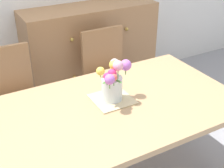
# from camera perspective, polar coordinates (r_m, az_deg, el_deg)

# --- Properties ---
(dining_table) EXTENTS (1.76, 0.97, 0.72)m
(dining_table) POSITION_cam_1_polar(r_m,az_deg,el_deg) (2.05, -0.82, -6.13)
(dining_table) COLOR tan
(dining_table) RESTS_ON ground_plane
(chair_left) EXTENTS (0.42, 0.42, 0.90)m
(chair_left) POSITION_cam_1_polar(r_m,az_deg,el_deg) (2.68, -17.95, -1.79)
(chair_left) COLOR #9E7047
(chair_left) RESTS_ON ground_plane
(chair_right) EXTENTS (0.42, 0.42, 0.90)m
(chair_right) POSITION_cam_1_polar(r_m,az_deg,el_deg) (2.93, -0.73, 2.54)
(chair_right) COLOR #9E7047
(chair_right) RESTS_ON ground_plane
(dresser) EXTENTS (1.40, 0.47, 1.00)m
(dresser) POSITION_cam_1_polar(r_m,az_deg,el_deg) (3.37, -3.87, 5.84)
(dresser) COLOR #9E7047
(dresser) RESTS_ON ground_plane
(placemat) EXTENTS (0.26, 0.26, 0.01)m
(placemat) POSITION_cam_1_polar(r_m,az_deg,el_deg) (2.09, 0.00, -2.78)
(placemat) COLOR #CCB789
(placemat) RESTS_ON dining_table
(flower_vase) EXTENTS (0.25, 0.22, 0.28)m
(flower_vase) POSITION_cam_1_polar(r_m,az_deg,el_deg) (2.01, 0.21, 0.62)
(flower_vase) COLOR silver
(flower_vase) RESTS_ON placemat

